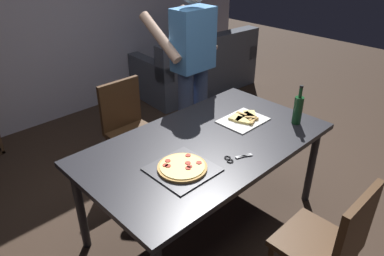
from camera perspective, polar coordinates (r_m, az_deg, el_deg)
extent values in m
plane|color=#38281E|center=(3.02, 2.05, -14.43)|extent=(12.00, 12.00, 0.00)
cube|color=#BCB7C6|center=(4.46, -23.72, 17.99)|extent=(6.40, 0.10, 2.80)
cube|color=#232328|center=(2.57, 2.33, -2.52)|extent=(1.81, 1.02, 0.04)
cylinder|color=#232328|center=(3.16, 18.48, -5.71)|extent=(0.06, 0.06, 0.71)
cylinder|color=#232328|center=(2.70, -17.36, -12.16)|extent=(0.06, 0.06, 0.71)
cylinder|color=#232328|center=(3.55, 6.41, -0.24)|extent=(0.06, 0.06, 0.71)
cube|color=#472D19|center=(2.37, 19.04, -17.00)|extent=(0.42, 0.42, 0.04)
cube|color=#472D19|center=(2.16, 24.59, -14.57)|extent=(0.42, 0.04, 0.45)
cylinder|color=#472D19|center=(2.69, 16.72, -16.54)|extent=(0.04, 0.04, 0.41)
cube|color=#472D19|center=(3.33, -9.16, -1.03)|extent=(0.42, 0.42, 0.04)
cube|color=#472D19|center=(3.36, -11.38, 3.77)|extent=(0.42, 0.04, 0.45)
cylinder|color=#472D19|center=(3.24, -9.55, -6.73)|extent=(0.04, 0.04, 0.41)
cylinder|color=#472D19|center=(3.41, -4.64, -4.34)|extent=(0.04, 0.04, 0.41)
cylinder|color=#472D19|center=(3.50, -12.99, -4.17)|extent=(0.04, 0.04, 0.41)
cylinder|color=#472D19|center=(3.66, -8.27, -2.09)|extent=(0.04, 0.04, 0.41)
cube|color=#4C515B|center=(5.33, 0.46, 8.34)|extent=(1.76, 0.98, 0.40)
cube|color=#4C515B|center=(4.96, 2.96, 11.92)|extent=(1.71, 0.33, 0.45)
cube|color=#4C515B|center=(5.74, 6.51, 12.83)|extent=(0.22, 0.86, 0.20)
cube|color=#4C515B|center=(4.79, -6.67, 9.58)|extent=(0.22, 0.86, 0.20)
cylinder|color=#38476B|center=(3.61, 1.32, 2.63)|extent=(0.14, 0.14, 0.95)
cylinder|color=#38476B|center=(3.48, -1.00, 1.62)|extent=(0.14, 0.14, 0.95)
cube|color=#4C8CD1|center=(3.27, 0.20, 13.94)|extent=(0.38, 0.22, 0.55)
cylinder|color=#E0B293|center=(3.55, 0.85, 15.57)|extent=(0.09, 0.50, 0.39)
cylinder|color=#E0B293|center=(3.25, -5.09, 14.21)|extent=(0.09, 0.50, 0.39)
cube|color=#2D2D33|center=(2.27, -1.55, -6.61)|extent=(0.38, 0.38, 0.01)
cylinder|color=tan|center=(2.26, -1.56, -6.32)|extent=(0.32, 0.32, 0.02)
cylinder|color=#EACC6B|center=(2.25, -1.56, -6.07)|extent=(0.28, 0.28, 0.01)
cylinder|color=#B22819|center=(2.24, -0.41, -6.13)|extent=(0.04, 0.04, 0.00)
cylinder|color=#B22819|center=(2.27, -0.67, -5.58)|extent=(0.04, 0.04, 0.00)
cylinder|color=#B22819|center=(2.27, 1.12, -5.52)|extent=(0.04, 0.04, 0.00)
cylinder|color=#B22819|center=(2.34, -0.64, -4.37)|extent=(0.04, 0.04, 0.00)
cylinder|color=#B22819|center=(2.22, -0.61, -6.38)|extent=(0.04, 0.04, 0.00)
cylinder|color=#B22819|center=(2.25, -3.85, -6.03)|extent=(0.04, 0.04, 0.00)
cylinder|color=#B22819|center=(2.29, -3.89, -5.22)|extent=(0.04, 0.04, 0.00)
cylinder|color=#B22819|center=(2.26, -4.27, -5.91)|extent=(0.04, 0.04, 0.00)
cube|color=white|center=(2.86, 8.13, 1.20)|extent=(0.36, 0.28, 0.01)
cube|color=#EACC6B|center=(2.93, 9.21, 2.10)|extent=(0.16, 0.16, 0.02)
cube|color=tan|center=(2.87, 9.36, 1.60)|extent=(0.08, 0.08, 0.02)
cube|color=#EACC6B|center=(2.89, 8.99, 1.78)|extent=(0.12, 0.16, 0.02)
cube|color=tan|center=(2.85, 9.75, 1.34)|extent=(0.09, 0.04, 0.02)
cube|color=#EACC6B|center=(2.88, 7.29, 1.73)|extent=(0.15, 0.11, 0.02)
cube|color=tan|center=(2.92, 7.91, 2.19)|extent=(0.04, 0.09, 0.02)
cube|color=#EACC6B|center=(2.83, 8.42, 1.19)|extent=(0.14, 0.16, 0.02)
cube|color=tan|center=(2.82, 9.59, 1.00)|extent=(0.09, 0.06, 0.02)
cylinder|color=#194723|center=(2.87, 16.50, 2.70)|extent=(0.07, 0.07, 0.22)
cylinder|color=#194723|center=(2.81, 16.93, 5.44)|extent=(0.03, 0.03, 0.08)
cylinder|color=black|center=(2.79, 17.07, 6.34)|extent=(0.03, 0.03, 0.02)
cube|color=silver|center=(2.41, 8.26, -4.44)|extent=(0.12, 0.05, 0.01)
cube|color=silver|center=(2.41, 8.26, -4.44)|extent=(0.11, 0.07, 0.01)
torus|color=black|center=(2.38, 5.69, -4.71)|extent=(0.06, 0.06, 0.01)
torus|color=black|center=(2.36, 6.10, -5.22)|extent=(0.06, 0.06, 0.01)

